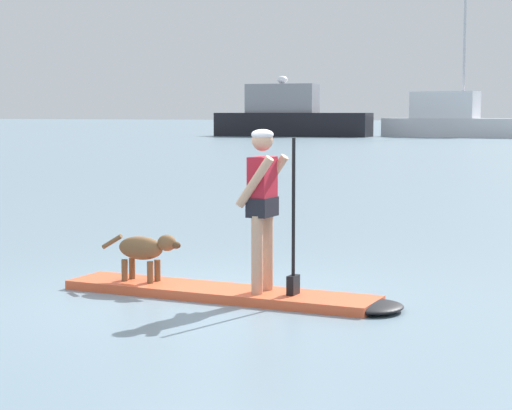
{
  "coord_description": "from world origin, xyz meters",
  "views": [
    {
      "loc": [
        4.33,
        -8.85,
        1.98
      ],
      "look_at": [
        0.0,
        1.0,
        0.9
      ],
      "focal_mm": 65.52,
      "sensor_mm": 36.0,
      "label": 1
    }
  ],
  "objects_px": {
    "paddleboard": "(238,294)",
    "dog": "(145,250)",
    "moored_boat_outer": "(452,120)",
    "moored_boat_port": "(290,117)",
    "person_paddler": "(264,199)"
  },
  "relations": [
    {
      "from": "person_paddler",
      "to": "moored_boat_outer",
      "type": "xyz_separation_m",
      "value": [
        -11.6,
        64.26,
        0.27
      ]
    },
    {
      "from": "person_paddler",
      "to": "dog",
      "type": "bearing_deg",
      "value": 178.75
    },
    {
      "from": "paddleboard",
      "to": "dog",
      "type": "bearing_deg",
      "value": 178.75
    },
    {
      "from": "moored_boat_port",
      "to": "moored_boat_outer",
      "type": "relative_size",
      "value": 1.06
    },
    {
      "from": "dog",
      "to": "moored_boat_outer",
      "type": "xyz_separation_m",
      "value": [
        -10.15,
        64.22,
        0.89
      ]
    },
    {
      "from": "person_paddler",
      "to": "moored_boat_outer",
      "type": "height_order",
      "value": "moored_boat_outer"
    },
    {
      "from": "paddleboard",
      "to": "person_paddler",
      "type": "bearing_deg",
      "value": -1.25
    },
    {
      "from": "paddleboard",
      "to": "dog",
      "type": "distance_m",
      "value": 1.22
    },
    {
      "from": "person_paddler",
      "to": "moored_boat_port",
      "type": "relative_size",
      "value": 0.13
    },
    {
      "from": "paddleboard",
      "to": "dog",
      "type": "xyz_separation_m",
      "value": [
        -1.15,
        0.02,
        0.41
      ]
    },
    {
      "from": "moored_boat_outer",
      "to": "moored_boat_port",
      "type": "bearing_deg",
      "value": -167.23
    },
    {
      "from": "paddleboard",
      "to": "moored_boat_outer",
      "type": "relative_size",
      "value": 0.31
    },
    {
      "from": "moored_boat_port",
      "to": "dog",
      "type": "bearing_deg",
      "value": -69.75
    },
    {
      "from": "moored_boat_port",
      "to": "moored_boat_outer",
      "type": "distance_m",
      "value": 12.82
    },
    {
      "from": "dog",
      "to": "moored_boat_outer",
      "type": "bearing_deg",
      "value": 98.98
    }
  ]
}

